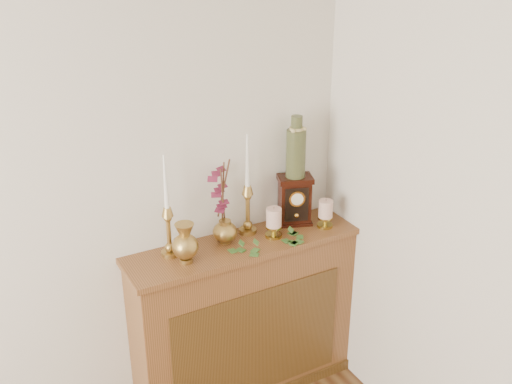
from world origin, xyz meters
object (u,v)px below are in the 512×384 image
candlestick_center (248,202)px  mantel_clock (295,200)px  candlestick_left (168,224)px  ceramic_vase (296,150)px  ginger_jar (220,203)px  bud_vase (185,244)px

candlestick_center → mantel_clock: bearing=-3.7°
candlestick_left → mantel_clock: candlestick_left is taller
candlestick_center → ceramic_vase: bearing=-3.2°
mantel_clock → ceramic_vase: size_ratio=0.82×
candlestick_center → ceramic_vase: size_ratio=1.65×
candlestick_center → ceramic_vase: (0.27, -0.02, 0.24)m
ginger_jar → mantel_clock: size_ratio=1.72×
candlestick_left → candlestick_center: bearing=3.3°
bud_vase → mantel_clock: (0.67, 0.11, 0.03)m
candlestick_left → ginger_jar: size_ratio=1.12×
candlestick_left → ginger_jar: candlestick_left is taller
ginger_jar → mantel_clock: bearing=-1.5°
mantel_clock → ceramic_vase: 0.28m
mantel_clock → ginger_jar: bearing=-161.8°
candlestick_center → candlestick_left: bearing=-176.7°
bud_vase → mantel_clock: bearing=9.2°
ginger_jar → ceramic_vase: bearing=-1.2°
candlestick_center → mantel_clock: 0.28m
candlestick_left → candlestick_center: size_ratio=0.96×
mantel_clock → bud_vase: bearing=-151.1°
candlestick_left → candlestick_center: 0.44m
bud_vase → candlestick_left: bearing=112.5°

